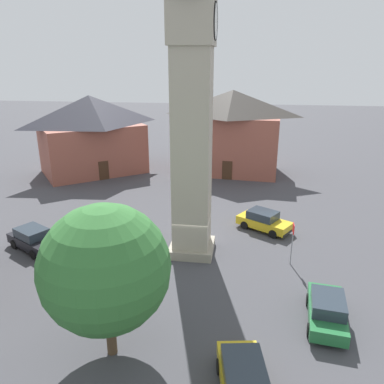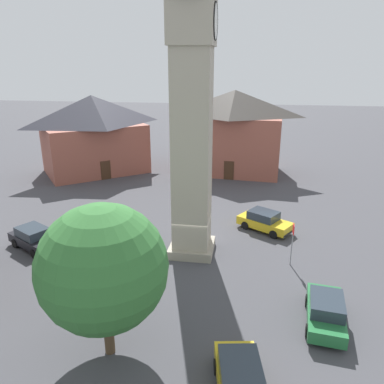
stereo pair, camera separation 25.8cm
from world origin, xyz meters
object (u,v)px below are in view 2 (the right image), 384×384
car_white_side (240,382)px  building_shop_left (94,134)px  car_blue_kerb (326,310)px  tree (103,268)px  clock_tower (192,41)px  car_red_corner (34,238)px  building_corner_back (234,132)px  road_sign (293,238)px  pedestrian (198,207)px  car_silver_kerb (264,221)px

car_white_side → building_shop_left: bearing=31.5°
car_blue_kerb → tree: bearing=109.6°
clock_tower → building_shop_left: (18.06, 14.38, -8.86)m
car_blue_kerb → car_red_corner: bearing=74.5°
clock_tower → building_corner_back: size_ratio=1.97×
car_white_side → tree: bearing=75.4°
car_red_corner → road_sign: size_ratio=1.58×
clock_tower → pedestrian: size_ratio=13.51×
car_silver_kerb → tree: (-14.15, 7.10, 3.51)m
car_blue_kerb → clock_tower: bearing=50.3°
pedestrian → building_corner_back: bearing=-8.1°
tree → building_shop_left: building_shop_left is taller
car_white_side → pedestrian: bearing=13.4°
pedestrian → road_sign: 9.57m
car_blue_kerb → building_shop_left: building_shop_left is taller
pedestrian → building_corner_back: size_ratio=0.15×
pedestrian → building_corner_back: building_corner_back is taller
clock_tower → car_silver_kerb: size_ratio=5.20×
car_red_corner → tree: size_ratio=0.63×
pedestrian → building_shop_left: size_ratio=0.12×
car_white_side → car_silver_kerb: bearing=-4.7°
car_blue_kerb → road_sign: 5.83m
car_blue_kerb → road_sign: (5.60, 1.15, 1.14)m
clock_tower → tree: bearing=167.7°
car_blue_kerb → tree: (-3.48, 9.79, 3.51)m
car_blue_kerb → car_white_side: same height
clock_tower → car_silver_kerb: (4.31, -4.96, -12.64)m
clock_tower → car_red_corner: (-1.22, 10.89, -12.64)m
tree → car_blue_kerb: bearing=-70.4°
car_blue_kerb → car_red_corner: 19.23m
car_blue_kerb → road_sign: size_ratio=1.54×
clock_tower → pedestrian: 13.69m
car_silver_kerb → pedestrian: 5.59m
car_white_side → road_sign: road_sign is taller
tree → road_sign: 12.75m
car_red_corner → car_white_side: same height
car_blue_kerb → car_white_side: bearing=141.5°
car_white_side → building_corner_back: 32.03m
car_white_side → building_shop_left: size_ratio=0.32×
building_shop_left → tree: bearing=-156.3°
clock_tower → car_silver_kerb: clock_tower is taller
road_sign → tree: bearing=136.5°
car_blue_kerb → car_silver_kerb: same height
tree → building_shop_left: 30.47m
tree → car_silver_kerb: bearing=-26.6°
car_white_side → pedestrian: size_ratio=2.58×
building_shop_left → car_silver_kerb: bearing=-125.4°
car_silver_kerb → pedestrian: size_ratio=2.60×
pedestrian → tree: tree is taller
car_red_corner → car_white_side: bearing=-124.8°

